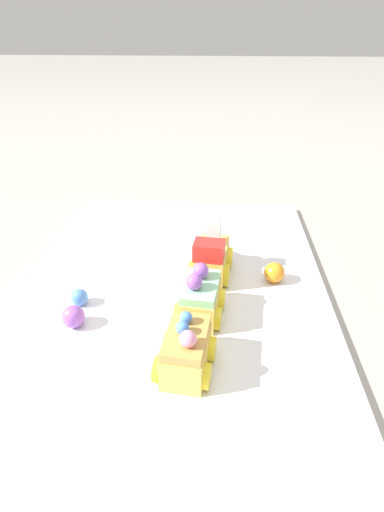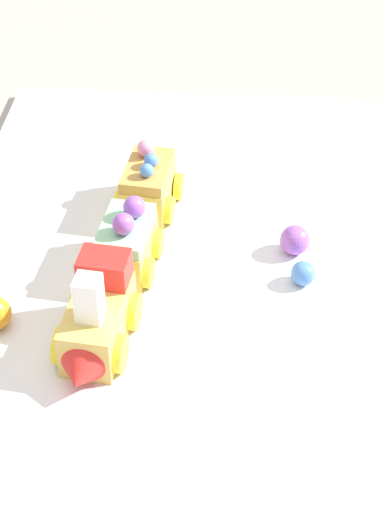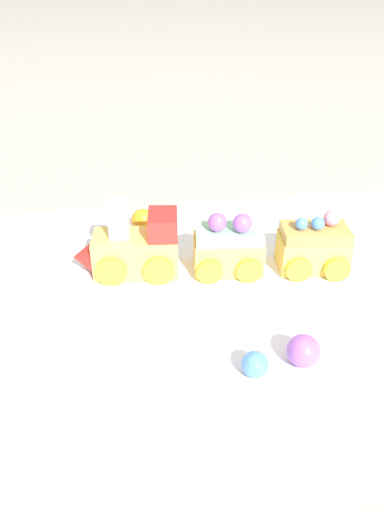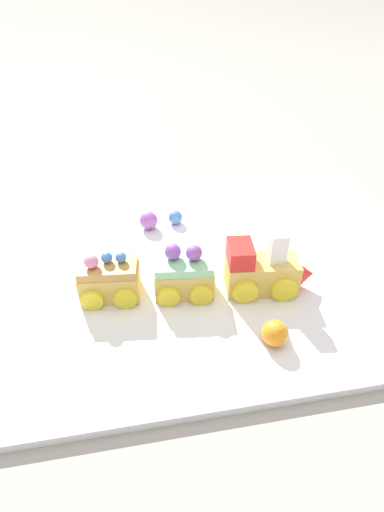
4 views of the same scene
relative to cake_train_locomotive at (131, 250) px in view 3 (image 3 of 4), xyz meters
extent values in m
plane|color=gray|center=(-0.08, 0.05, -0.04)|extent=(10.00, 10.00, 0.00)
cube|color=white|center=(-0.08, 0.05, -0.04)|extent=(0.73, 0.45, 0.01)
cube|color=#E0BC56|center=(-0.01, 0.00, -0.01)|extent=(0.10, 0.06, 0.05)
cube|color=red|center=(-0.04, 0.00, 0.03)|extent=(0.04, 0.05, 0.03)
cone|color=red|center=(0.05, -0.01, -0.01)|extent=(0.03, 0.04, 0.04)
cube|color=white|center=(0.01, 0.00, 0.03)|extent=(0.02, 0.02, 0.02)
cube|color=white|center=(0.01, 0.00, 0.05)|extent=(0.02, 0.02, 0.02)
cylinder|color=yellow|center=(0.02, -0.03, -0.01)|extent=(0.03, 0.01, 0.03)
cylinder|color=yellow|center=(0.02, 0.02, -0.01)|extent=(0.03, 0.01, 0.03)
cylinder|color=yellow|center=(-0.03, -0.02, -0.01)|extent=(0.03, 0.01, 0.03)
cylinder|color=yellow|center=(-0.03, 0.03, -0.01)|extent=(0.03, 0.01, 0.03)
cube|color=#E0BC56|center=(-0.11, 0.01, -0.01)|extent=(0.08, 0.05, 0.04)
cube|color=#93DBA3|center=(-0.11, 0.01, 0.02)|extent=(0.08, 0.05, 0.01)
sphere|color=#9956C6|center=(-0.12, 0.02, 0.03)|extent=(0.02, 0.02, 0.02)
sphere|color=#9956C6|center=(-0.10, 0.01, 0.03)|extent=(0.02, 0.02, 0.02)
cylinder|color=yellow|center=(-0.09, -0.02, -0.01)|extent=(0.03, 0.01, 0.03)
cylinder|color=yellow|center=(-0.09, 0.04, -0.01)|extent=(0.03, 0.01, 0.03)
cylinder|color=yellow|center=(-0.13, -0.01, -0.01)|extent=(0.03, 0.01, 0.03)
cylinder|color=yellow|center=(-0.13, 0.04, -0.01)|extent=(0.03, 0.01, 0.03)
cube|color=#E0BC56|center=(-0.21, 0.02, -0.01)|extent=(0.08, 0.05, 0.04)
cube|color=#CC9347|center=(-0.21, 0.02, 0.02)|extent=(0.08, 0.05, 0.01)
sphere|color=pink|center=(-0.23, 0.02, 0.03)|extent=(0.02, 0.02, 0.02)
sphere|color=#4C84E0|center=(-0.21, 0.03, 0.03)|extent=(0.02, 0.02, 0.02)
sphere|color=#4C84E0|center=(-0.19, 0.02, 0.03)|extent=(0.02, 0.02, 0.01)
cylinder|color=yellow|center=(-0.19, -0.01, -0.01)|extent=(0.03, 0.01, 0.03)
cylinder|color=yellow|center=(-0.18, 0.05, -0.01)|extent=(0.03, 0.01, 0.03)
cylinder|color=yellow|center=(-0.23, 0.00, -0.01)|extent=(0.03, 0.01, 0.03)
cylinder|color=yellow|center=(-0.23, 0.05, -0.01)|extent=(0.03, 0.01, 0.03)
sphere|color=#4C84E0|center=(-0.10, 0.18, -0.02)|extent=(0.02, 0.02, 0.02)
sphere|color=orange|center=(-0.02, -0.10, -0.01)|extent=(0.03, 0.03, 0.03)
sphere|color=#9956C6|center=(-0.14, 0.18, -0.01)|extent=(0.03, 0.03, 0.03)
camera|label=1|loc=(-0.54, -0.01, 0.32)|focal=28.00mm
camera|label=2|loc=(0.52, 0.12, 0.53)|focal=60.00mm
camera|label=3|loc=(0.01, 0.49, 0.29)|focal=35.00mm
camera|label=4|loc=(-0.17, -0.39, 0.35)|focal=28.00mm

